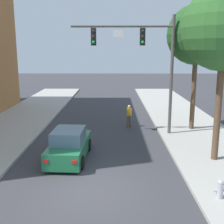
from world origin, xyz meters
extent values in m
plane|color=#38383D|center=(0.00, 0.00, 0.00)|extent=(120.00, 120.00, 0.00)
cylinder|color=#514C47|center=(4.60, 7.62, 3.90)|extent=(0.20, 0.20, 7.50)
cylinder|color=#514C47|center=(1.45, 7.62, 6.95)|extent=(6.31, 0.14, 0.14)
cube|color=black|center=(2.71, 7.62, 6.33)|extent=(0.32, 0.28, 1.05)
sphere|color=#2D2823|center=(2.71, 7.47, 6.66)|extent=(0.18, 0.18, 0.18)
sphere|color=#2D2823|center=(2.71, 7.47, 6.33)|extent=(0.18, 0.18, 0.18)
sphere|color=green|center=(2.71, 7.47, 6.00)|extent=(0.18, 0.18, 0.18)
cube|color=black|center=(-0.32, 7.62, 6.33)|extent=(0.32, 0.28, 1.05)
sphere|color=#2D2823|center=(-0.32, 7.47, 6.66)|extent=(0.18, 0.18, 0.18)
sphere|color=#2D2823|center=(-0.32, 7.47, 6.33)|extent=(0.18, 0.18, 0.18)
sphere|color=green|center=(-0.32, 7.47, 6.00)|extent=(0.18, 0.18, 0.18)
cube|color=white|center=(1.19, 7.60, 6.50)|extent=(0.60, 0.03, 0.44)
cube|color=#1E663D|center=(-1.34, 3.43, 0.56)|extent=(1.90, 4.28, 0.80)
cube|color=slate|center=(-1.35, 3.28, 1.28)|extent=(1.59, 2.07, 0.64)
cylinder|color=black|center=(-2.09, 4.76, 0.32)|extent=(0.25, 0.65, 0.64)
cylinder|color=black|center=(-0.47, 4.69, 0.32)|extent=(0.25, 0.65, 0.64)
cylinder|color=black|center=(-2.21, 2.16, 0.32)|extent=(0.25, 0.65, 0.64)
cylinder|color=black|center=(-0.60, 2.09, 0.32)|extent=(0.25, 0.65, 0.64)
cube|color=red|center=(-2.08, 1.34, 0.68)|extent=(0.20, 0.05, 0.14)
cube|color=red|center=(-0.81, 1.28, 0.68)|extent=(0.20, 0.05, 0.14)
cylinder|color=brown|center=(1.96, 9.67, 0.42)|extent=(0.14, 0.14, 0.85)
cylinder|color=brown|center=(2.14, 9.67, 0.42)|extent=(0.14, 0.14, 0.85)
cube|color=orange|center=(2.05, 9.67, 1.13)|extent=(0.36, 0.22, 0.56)
sphere|color=beige|center=(2.05, 9.67, 1.53)|extent=(0.22, 0.22, 0.22)
cylinder|color=#B2B2B7|center=(4.85, -0.85, 0.43)|extent=(0.24, 0.24, 0.55)
sphere|color=#B2B2B7|center=(4.85, -0.85, 0.76)|extent=(0.22, 0.22, 0.22)
cylinder|color=#B2B2B7|center=(4.67, -0.85, 0.45)|extent=(0.12, 0.09, 0.09)
cylinder|color=brown|center=(6.00, 3.03, 2.58)|extent=(0.32, 0.32, 4.87)
cylinder|color=brown|center=(6.38, 8.77, 2.59)|extent=(0.32, 0.32, 4.88)
sphere|color=#235123|center=(6.38, 8.77, 6.51)|extent=(3.93, 3.93, 3.93)
camera|label=1|loc=(0.94, -10.46, 5.48)|focal=45.48mm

